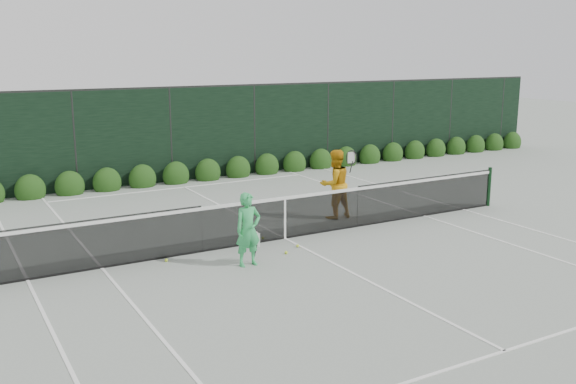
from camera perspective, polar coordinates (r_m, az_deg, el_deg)
ground at (r=14.57m, az=-0.28°, el=-4.17°), size 80.00×80.00×0.00m
tennis_net at (r=14.42m, az=-0.37°, el=-2.16°), size 12.90×0.10×1.07m
player_woman at (r=12.64m, az=-3.56°, el=-3.35°), size 0.62×0.37×1.47m
player_man at (r=16.21m, az=4.19°, el=0.71°), size 0.94×0.69×1.75m
court_lines at (r=14.57m, az=-0.28°, el=-4.15°), size 11.03×23.83×0.01m
windscreen_fence at (r=11.97m, az=6.07°, el=-0.44°), size 32.00×21.07×3.06m
hedge_row at (r=20.88m, az=-9.93°, el=1.42°), size 31.66×0.65×0.94m
tennis_balls at (r=13.76m, az=-2.99°, el=-5.06°), size 2.87×1.25×0.07m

